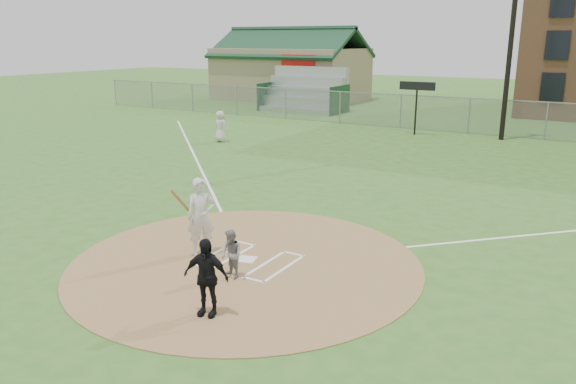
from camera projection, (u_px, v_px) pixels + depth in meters
The scene contains 14 objects.
ground at pixel (246, 263), 13.47m from camera, with size 140.00×140.00×0.00m, color #336221.
dirt_circle at pixel (246, 263), 13.47m from camera, with size 8.40×8.40×0.02m, color #9A7849.
home_plate at pixel (247, 259), 13.60m from camera, with size 0.44×0.44×0.03m, color white.
foul_line_third at pixel (195, 158), 25.36m from camera, with size 0.10×24.00×0.01m, color white.
catcher at pixel (231, 254), 12.47m from camera, with size 0.54×0.42×1.11m, color gray.
umpire at pixel (206, 277), 10.74m from camera, with size 0.92×0.38×1.56m, color black.
ondeck_player at pixel (220, 126), 29.10m from camera, with size 0.79×0.51×1.61m, color silver.
batters_boxes at pixel (249, 260), 13.59m from camera, with size 2.08×1.88×0.01m.
batter_at_plate at pixel (201, 216), 13.78m from camera, with size 0.82×1.12×1.93m.
outfield_fence at pixel (469, 116), 31.48m from camera, with size 56.08×0.08×2.03m.
bleachers at pixel (303, 90), 41.19m from camera, with size 6.08×3.20×3.20m.
clubhouse at pixel (291, 72), 49.07m from camera, with size 12.20×8.71×6.23m.
light_pole at pixel (514, 10), 28.19m from camera, with size 1.20×0.30×12.22m.
scoreboard_sign at pixel (417, 92), 30.84m from camera, with size 2.00×0.10×2.93m.
Camera 1 is at (7.25, -10.28, 5.21)m, focal length 35.00 mm.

